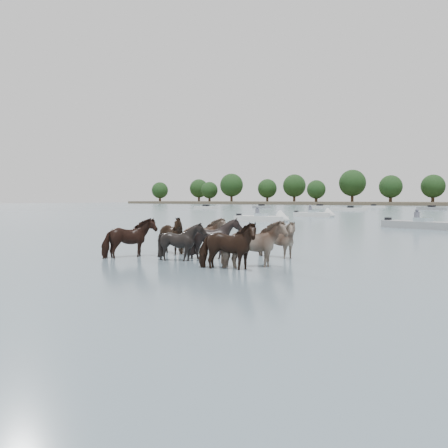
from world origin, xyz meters
The scene contains 7 objects.
ground centered at (0.00, 0.00, 0.00)m, with size 400.00×400.00×0.00m, color slate.
shoreline centered at (-70.00, 150.00, 0.50)m, with size 160.00×30.00×1.00m, color #4C4233.
pony_herd centered at (1.35, 0.08, 0.58)m, with size 6.22×4.18×1.52m.
motorboat_a centered at (-10.21, 23.46, 0.23)m, with size 5.20×1.86×1.92m.
motorboat_b centered at (3.68, 20.98, 0.22)m, with size 5.96×3.22×1.92m.
motorboat_f centered at (-11.38, 36.22, 0.23)m, with size 4.78×1.80×1.92m.
treeline centered at (-72.13, 150.28, 6.62)m, with size 145.53×21.31×12.39m.
Camera 1 is at (10.81, -11.77, 1.94)m, focal length 38.18 mm.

